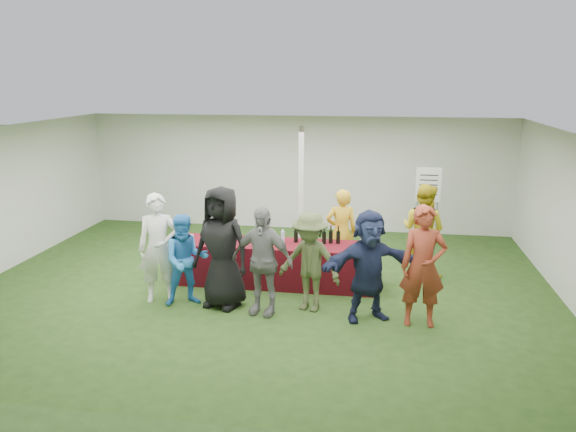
% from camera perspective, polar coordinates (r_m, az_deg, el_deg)
% --- Properties ---
extents(ground, '(60.00, 60.00, 0.00)m').
position_cam_1_polar(ground, '(9.92, -2.56, -7.21)').
color(ground, '#284719').
rests_on(ground, ground).
extents(tent, '(10.00, 10.00, 10.00)m').
position_cam_1_polar(tent, '(10.58, 1.33, 1.80)').
color(tent, white).
rests_on(tent, ground).
extents(serving_table, '(3.60, 0.80, 0.75)m').
position_cam_1_polar(serving_table, '(9.93, -1.14, -4.86)').
color(serving_table, '#550B14').
rests_on(serving_table, ground).
extents(wine_bottles, '(0.81, 0.14, 0.32)m').
position_cam_1_polar(wine_bottles, '(9.82, 2.95, -2.07)').
color(wine_bottles, black).
rests_on(wine_bottles, serving_table).
extents(wine_glasses, '(1.20, 0.10, 0.16)m').
position_cam_1_polar(wine_glasses, '(9.73, -6.56, -2.35)').
color(wine_glasses, silver).
rests_on(wine_glasses, serving_table).
extents(water_bottle, '(0.07, 0.07, 0.23)m').
position_cam_1_polar(water_bottle, '(9.85, -0.54, -2.10)').
color(water_bottle, silver).
rests_on(water_bottle, serving_table).
extents(bar_towel, '(0.25, 0.18, 0.03)m').
position_cam_1_polar(bar_towel, '(9.72, 8.13, -3.02)').
color(bar_towel, white).
rests_on(bar_towel, serving_table).
extents(dump_bucket, '(0.25, 0.25, 0.18)m').
position_cam_1_polar(dump_bucket, '(9.44, 7.92, -3.05)').
color(dump_bucket, slate).
rests_on(dump_bucket, serving_table).
extents(wine_list_sign, '(0.50, 0.03, 1.80)m').
position_cam_1_polar(wine_list_sign, '(11.76, 14.04, 2.45)').
color(wine_list_sign, slate).
rests_on(wine_list_sign, ground).
extents(staff_pourer, '(0.66, 0.51, 1.60)m').
position_cam_1_polar(staff_pourer, '(10.38, 5.43, -1.61)').
color(staff_pourer, gold).
rests_on(staff_pourer, ground).
extents(staff_back, '(1.06, 1.01, 1.72)m').
position_cam_1_polar(staff_back, '(10.51, 13.56, -1.42)').
color(staff_back, gold).
rests_on(staff_back, ground).
extents(customer_0, '(0.75, 0.61, 1.79)m').
position_cam_1_polar(customer_0, '(9.29, -13.01, -3.20)').
color(customer_0, white).
rests_on(customer_0, ground).
extents(customer_1, '(0.89, 0.81, 1.49)m').
position_cam_1_polar(customer_1, '(9.10, -10.32, -4.42)').
color(customer_1, '#2B80D5').
rests_on(customer_1, ground).
extents(customer_2, '(1.09, 0.86, 1.95)m').
position_cam_1_polar(customer_2, '(8.89, -6.73, -3.18)').
color(customer_2, black).
rests_on(customer_2, ground).
extents(customer_3, '(1.06, 0.61, 1.70)m').
position_cam_1_polar(customer_3, '(8.60, -2.65, -4.56)').
color(customer_3, slate).
rests_on(customer_3, ground).
extents(customer_4, '(1.15, 0.86, 1.58)m').
position_cam_1_polar(customer_4, '(8.73, 2.23, -4.69)').
color(customer_4, '#48532C').
rests_on(customer_4, ground).
extents(customer_5, '(1.64, 1.10, 1.70)m').
position_cam_1_polar(customer_5, '(8.47, 8.20, -5.02)').
color(customer_5, '#1B2242').
rests_on(customer_5, ground).
extents(customer_6, '(0.67, 0.45, 1.81)m').
position_cam_1_polar(customer_6, '(8.40, 13.56, -5.01)').
color(customer_6, maroon).
rests_on(customer_6, ground).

